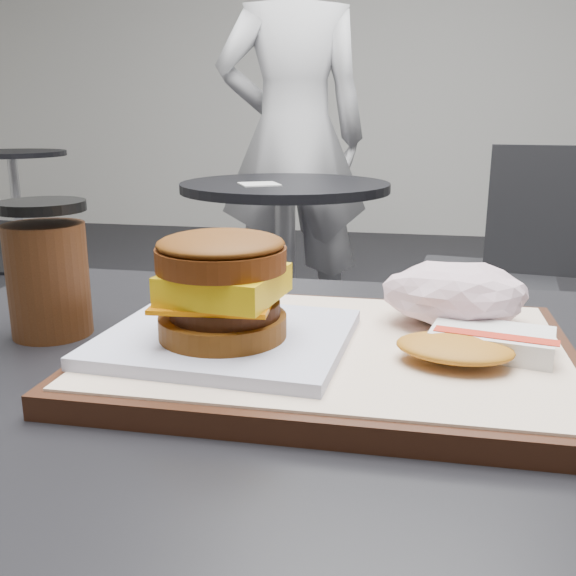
# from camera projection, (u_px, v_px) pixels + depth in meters

# --- Properties ---
(customer_table) EXTENTS (0.80, 0.60, 0.77)m
(customer_table) POSITION_uv_depth(u_px,v_px,m) (308.00, 574.00, 0.55)
(customer_table) COLOR #A5A5AA
(customer_table) RESTS_ON ground
(serving_tray) EXTENTS (0.38, 0.28, 0.02)m
(serving_tray) POSITION_uv_depth(u_px,v_px,m) (333.00, 353.00, 0.52)
(serving_tray) COLOR black
(serving_tray) RESTS_ON customer_table
(breakfast_sandwich) EXTENTS (0.20, 0.18, 0.09)m
(breakfast_sandwich) POSITION_uv_depth(u_px,v_px,m) (224.00, 299.00, 0.50)
(breakfast_sandwich) COLOR silver
(breakfast_sandwich) RESTS_ON serving_tray
(hash_brown) EXTENTS (0.13, 0.10, 0.02)m
(hash_brown) POSITION_uv_depth(u_px,v_px,m) (475.00, 344.00, 0.48)
(hash_brown) COLOR silver
(hash_brown) RESTS_ON serving_tray
(crumpled_wrapper) EXTENTS (0.12, 0.10, 0.05)m
(crumpled_wrapper) POSITION_uv_depth(u_px,v_px,m) (455.00, 294.00, 0.56)
(crumpled_wrapper) COLOR white
(crumpled_wrapper) RESTS_ON serving_tray
(coffee_cup) EXTENTS (0.08, 0.08, 0.12)m
(coffee_cup) POSITION_uv_depth(u_px,v_px,m) (48.00, 273.00, 0.58)
(coffee_cup) COLOR #422110
(coffee_cup) RESTS_ON customer_table
(neighbor_table) EXTENTS (0.70, 0.70, 0.75)m
(neighbor_table) POSITION_uv_depth(u_px,v_px,m) (285.00, 241.00, 2.19)
(neighbor_table) COLOR black
(neighbor_table) RESTS_ON ground
(napkin) EXTENTS (0.16, 0.16, 0.00)m
(napkin) POSITION_uv_depth(u_px,v_px,m) (259.00, 184.00, 2.07)
(napkin) COLOR white
(napkin) RESTS_ON neighbor_table
(neighbor_chair) EXTENTS (0.63, 0.47, 0.88)m
(neighbor_chair) POSITION_uv_depth(u_px,v_px,m) (509.00, 264.00, 2.04)
(neighbor_chair) COLOR #A0A0A5
(neighbor_chair) RESTS_ON ground
(patron) EXTENTS (0.73, 0.59, 1.75)m
(patron) POSITION_uv_depth(u_px,v_px,m) (293.00, 137.00, 2.69)
(patron) COLOR silver
(patron) RESTS_ON ground
(bg_table_mid) EXTENTS (0.66, 0.66, 0.75)m
(bg_table_mid) POSITION_uv_depth(u_px,v_px,m) (14.00, 181.00, 4.03)
(bg_table_mid) COLOR black
(bg_table_mid) RESTS_ON ground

